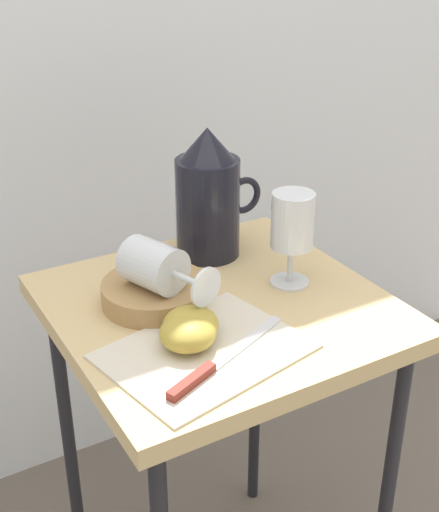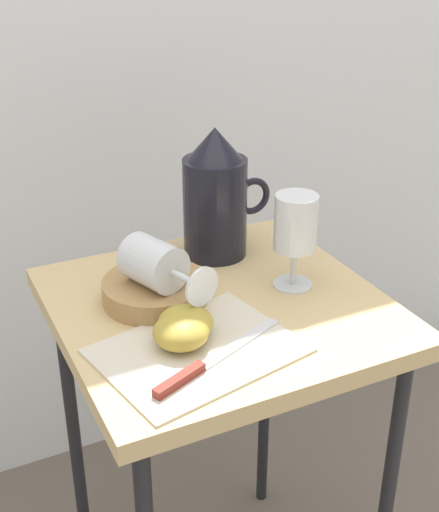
{
  "view_description": "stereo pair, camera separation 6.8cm",
  "coord_description": "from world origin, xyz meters",
  "px_view_note": "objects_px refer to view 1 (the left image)",
  "views": [
    {
      "loc": [
        -0.47,
        -0.81,
        1.24
      ],
      "look_at": [
        0.0,
        0.0,
        0.77
      ],
      "focal_mm": 48.76,
      "sensor_mm": 36.0,
      "label": 1
    },
    {
      "loc": [
        -0.41,
        -0.84,
        1.24
      ],
      "look_at": [
        0.0,
        0.0,
        0.77
      ],
      "focal_mm": 48.76,
      "sensor_mm": 36.0,
      "label": 2
    }
  ],
  "objects_px": {
    "knife": "(212,367)",
    "wine_glass_tipped_near": "(155,266)",
    "apple_half_right": "(188,333)",
    "table": "(220,342)",
    "pitcher": "(208,205)",
    "wine_glass_upright": "(292,226)",
    "basket_tray": "(155,293)",
    "apple_half_left": "(191,324)"
  },
  "relations": [
    {
      "from": "knife",
      "to": "apple_half_right",
      "type": "bearing_deg",
      "value": 92.07
    },
    {
      "from": "apple_half_right",
      "to": "knife",
      "type": "relative_size",
      "value": 0.34
    },
    {
      "from": "table",
      "to": "apple_half_right",
      "type": "height_order",
      "value": "apple_half_right"
    },
    {
      "from": "table",
      "to": "knife",
      "type": "xyz_separation_m",
      "value": [
        -0.1,
        -0.15,
        0.08
      ]
    },
    {
      "from": "apple_half_right",
      "to": "wine_glass_upright",
      "type": "bearing_deg",
      "value": 20.15
    },
    {
      "from": "wine_glass_tipped_near",
      "to": "knife",
      "type": "distance_m",
      "value": 0.2
    },
    {
      "from": "wine_glass_upright",
      "to": "wine_glass_tipped_near",
      "type": "xyz_separation_m",
      "value": [
        -0.22,
        0.04,
        -0.03
      ]
    },
    {
      "from": "apple_half_left",
      "to": "pitcher",
      "type": "bearing_deg",
      "value": 55.51
    },
    {
      "from": "wine_glass_upright",
      "to": "knife",
      "type": "bearing_deg",
      "value": -147.14
    },
    {
      "from": "table",
      "to": "apple_half_left",
      "type": "distance_m",
      "value": 0.15
    },
    {
      "from": "table",
      "to": "pitcher",
      "type": "bearing_deg",
      "value": 66.27
    },
    {
      "from": "table",
      "to": "basket_tray",
      "type": "bearing_deg",
      "value": 150.75
    },
    {
      "from": "basket_tray",
      "to": "wine_glass_upright",
      "type": "bearing_deg",
      "value": -13.95
    },
    {
      "from": "wine_glass_tipped_near",
      "to": "table",
      "type": "bearing_deg",
      "value": -19.73
    },
    {
      "from": "table",
      "to": "basket_tray",
      "type": "distance_m",
      "value": 0.14
    },
    {
      "from": "basket_tray",
      "to": "pitcher",
      "type": "distance_m",
      "value": 0.21
    },
    {
      "from": "wine_glass_tipped_near",
      "to": "knife",
      "type": "bearing_deg",
      "value": -92.93
    },
    {
      "from": "table",
      "to": "wine_glass_upright",
      "type": "relative_size",
      "value": 4.38
    },
    {
      "from": "table",
      "to": "pitcher",
      "type": "relative_size",
      "value": 3.0
    },
    {
      "from": "knife",
      "to": "wine_glass_tipped_near",
      "type": "bearing_deg",
      "value": 87.07
    },
    {
      "from": "apple_half_right",
      "to": "apple_half_left",
      "type": "bearing_deg",
      "value": 51.58
    },
    {
      "from": "apple_half_right",
      "to": "pitcher",
      "type": "bearing_deg",
      "value": 55.2
    },
    {
      "from": "apple_half_right",
      "to": "knife",
      "type": "distance_m",
      "value": 0.07
    },
    {
      "from": "table",
      "to": "basket_tray",
      "type": "height_order",
      "value": "basket_tray"
    },
    {
      "from": "apple_half_left",
      "to": "knife",
      "type": "xyz_separation_m",
      "value": [
        -0.01,
        -0.08,
        -0.02
      ]
    },
    {
      "from": "pitcher",
      "to": "table",
      "type": "bearing_deg",
      "value": -113.73
    },
    {
      "from": "table",
      "to": "apple_half_right",
      "type": "bearing_deg",
      "value": -138.78
    },
    {
      "from": "wine_glass_tipped_near",
      "to": "apple_half_left",
      "type": "distance_m",
      "value": 0.11
    },
    {
      "from": "basket_tray",
      "to": "knife",
      "type": "xyz_separation_m",
      "value": [
        -0.01,
        -0.2,
        -0.01
      ]
    },
    {
      "from": "apple_half_left",
      "to": "basket_tray",
      "type": "bearing_deg",
      "value": 89.33
    },
    {
      "from": "pitcher",
      "to": "apple_half_left",
      "type": "relative_size",
      "value": 2.9
    },
    {
      "from": "wine_glass_upright",
      "to": "wine_glass_tipped_near",
      "type": "relative_size",
      "value": 0.96
    },
    {
      "from": "pitcher",
      "to": "wine_glass_upright",
      "type": "height_order",
      "value": "pitcher"
    },
    {
      "from": "pitcher",
      "to": "apple_half_left",
      "type": "bearing_deg",
      "value": -124.49
    },
    {
      "from": "table",
      "to": "knife",
      "type": "height_order",
      "value": "knife"
    },
    {
      "from": "pitcher",
      "to": "wine_glass_tipped_near",
      "type": "xyz_separation_m",
      "value": [
        -0.16,
        -0.13,
        -0.02
      ]
    },
    {
      "from": "basket_tray",
      "to": "wine_glass_tipped_near",
      "type": "relative_size",
      "value": 1.01
    },
    {
      "from": "pitcher",
      "to": "wine_glass_tipped_near",
      "type": "distance_m",
      "value": 0.21
    },
    {
      "from": "wine_glass_tipped_near",
      "to": "pitcher",
      "type": "bearing_deg",
      "value": 37.91
    },
    {
      "from": "basket_tray",
      "to": "wine_glass_tipped_near",
      "type": "bearing_deg",
      "value": -105.77
    },
    {
      "from": "table",
      "to": "wine_glass_tipped_near",
      "type": "height_order",
      "value": "wine_glass_tipped_near"
    },
    {
      "from": "table",
      "to": "pitcher",
      "type": "xyz_separation_m",
      "value": [
        0.07,
        0.16,
        0.17
      ]
    }
  ]
}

